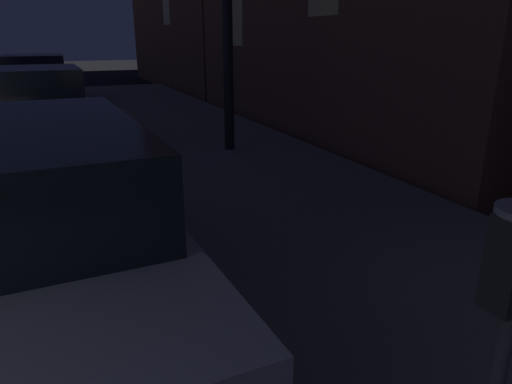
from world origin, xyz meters
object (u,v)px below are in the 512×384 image
(car_silver, at_px, (24,227))
(car_white, at_px, (34,111))
(parking_meter, at_px, (511,307))
(car_black, at_px, (36,81))

(car_silver, xyz_separation_m, car_white, (-0.00, 5.72, -0.02))
(car_silver, height_order, car_white, same)
(parking_meter, height_order, car_black, parking_meter)
(car_silver, relative_size, car_black, 1.03)
(parking_meter, bearing_deg, car_white, 100.32)
(car_white, height_order, car_black, same)
(parking_meter, bearing_deg, car_black, 96.04)
(car_silver, xyz_separation_m, car_black, (-0.00, 11.62, -0.02))
(parking_meter, distance_m, car_silver, 2.93)
(car_white, bearing_deg, car_black, 89.99)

